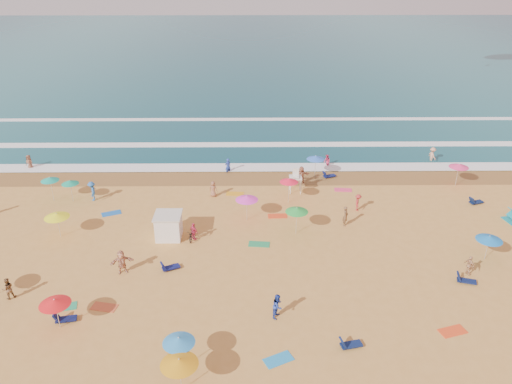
{
  "coord_description": "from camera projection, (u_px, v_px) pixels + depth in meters",
  "views": [
    {
      "loc": [
        1.2,
        -34.87,
        21.45
      ],
      "look_at": [
        1.59,
        6.0,
        1.5
      ],
      "focal_mm": 35.0,
      "sensor_mm": 36.0,
      "label": 1
    }
  ],
  "objects": [
    {
      "name": "beachgoers",
      "position": [
        220.0,
        204.0,
        44.74
      ],
      "size": [
        45.27,
        27.34,
        2.14
      ],
      "color": "tan",
      "rests_on": "ground"
    },
    {
      "name": "lifeguard_stand",
      "position": [
        295.0,
        182.0,
        48.49
      ],
      "size": [
        1.2,
        1.2,
        2.1
      ],
      "primitive_type": null,
      "color": "white",
      "rests_on": "ground"
    },
    {
      "name": "ocean",
      "position": [
        246.0,
        51.0,
        116.22
      ],
      "size": [
        220.0,
        140.0,
        0.18
      ],
      "primitive_type": "cube",
      "color": "#0C4756",
      "rests_on": "ground"
    },
    {
      "name": "wet_sand",
      "position": [
        240.0,
        178.0,
        51.96
      ],
      "size": [
        220.0,
        220.0,
        0.0
      ],
      "primitive_type": "plane",
      "color": "olive",
      "rests_on": "ground"
    },
    {
      "name": "beach_umbrellas",
      "position": [
        256.0,
        220.0,
        39.5
      ],
      "size": [
        55.0,
        29.76,
        0.8
      ],
      "color": "#14A48A",
      "rests_on": "ground"
    },
    {
      "name": "cabana",
      "position": [
        169.0,
        227.0,
        40.81
      ],
      "size": [
        2.0,
        2.0,
        2.0
      ],
      "primitive_type": "cube",
      "color": "white",
      "rests_on": "ground"
    },
    {
      "name": "ground",
      "position": [
        237.0,
        241.0,
        40.73
      ],
      "size": [
        220.0,
        220.0,
        0.0
      ],
      "primitive_type": "plane",
      "color": "gold",
      "rests_on": "ground"
    },
    {
      "name": "towels",
      "position": [
        206.0,
        256.0,
        38.69
      ],
      "size": [
        39.17,
        23.86,
        0.03
      ],
      "color": "#D2421A",
      "rests_on": "ground"
    },
    {
      "name": "bicycle",
      "position": [
        192.0,
        234.0,
        40.79
      ],
      "size": [
        0.76,
        1.84,
        0.94
      ],
      "primitive_type": "imported",
      "rotation": [
        0.0,
        0.0,
        -0.07
      ],
      "color": "black",
      "rests_on": "ground"
    },
    {
      "name": "surf_foam",
      "position": [
        242.0,
        147.0,
        59.85
      ],
      "size": [
        200.0,
        18.7,
        0.05
      ],
      "color": "white",
      "rests_on": "ground"
    },
    {
      "name": "loungers",
      "position": [
        296.0,
        264.0,
        37.37
      ],
      "size": [
        49.06,
        25.57,
        0.34
      ],
      "color": "#0E1C4A",
      "rests_on": "ground"
    },
    {
      "name": "cabana_roof",
      "position": [
        168.0,
        215.0,
        40.35
      ],
      "size": [
        2.2,
        2.2,
        0.12
      ],
      "primitive_type": "cube",
      "color": "silver",
      "rests_on": "cabana"
    }
  ]
}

